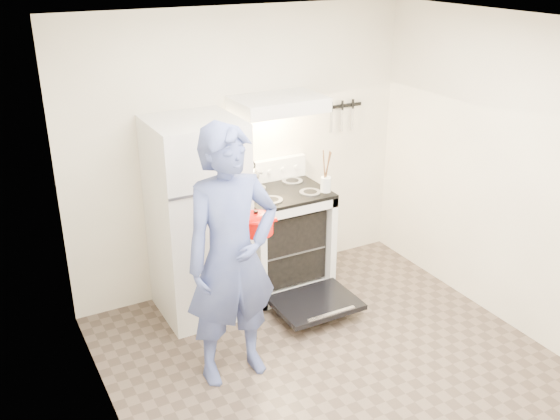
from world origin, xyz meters
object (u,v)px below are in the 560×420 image
object	(u,v)px
refrigerator	(198,220)
person	(232,258)
tea_kettle	(250,174)
dutch_oven	(256,225)
stove_body	(282,241)

from	to	relation	value
refrigerator	person	xyz separation A→B (m)	(-0.11, -0.93, 0.10)
person	tea_kettle	bearing A→B (deg)	57.87
refrigerator	dutch_oven	world-z (taller)	refrigerator
stove_body	dutch_oven	xyz separation A→B (m)	(-0.59, -0.67, 0.55)
person	stove_body	bearing A→B (deg)	45.26
refrigerator	stove_body	bearing A→B (deg)	1.77
tea_kettle	dutch_oven	world-z (taller)	tea_kettle
tea_kettle	dutch_oven	xyz separation A→B (m)	(-0.37, -0.87, -0.07)
refrigerator	tea_kettle	world-z (taller)	refrigerator
refrigerator	tea_kettle	bearing A→B (deg)	21.42
stove_body	dutch_oven	world-z (taller)	dutch_oven
stove_body	tea_kettle	world-z (taller)	tea_kettle
stove_body	refrigerator	bearing A→B (deg)	-178.23
person	dutch_oven	distance (m)	0.45
tea_kettle	dutch_oven	bearing A→B (deg)	-113.16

